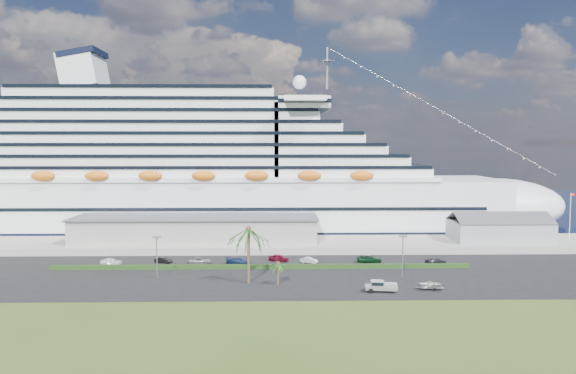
{
  "coord_description": "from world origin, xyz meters",
  "views": [
    {
      "loc": [
        -4.8,
        -100.01,
        26.41
      ],
      "look_at": [
        -2.04,
        30.0,
        16.22
      ],
      "focal_mm": 35.0,
      "sensor_mm": 36.0,
      "label": 1
    }
  ],
  "objects_px": {
    "parked_car_3": "(239,261)",
    "boat_trailer": "(432,285)",
    "cruise_ship": "(219,176)",
    "pickup_truck": "(381,286)"
  },
  "relations": [
    {
      "from": "parked_car_3",
      "to": "boat_trailer",
      "type": "height_order",
      "value": "parked_car_3"
    },
    {
      "from": "cruise_ship",
      "to": "pickup_truck",
      "type": "xyz_separation_m",
      "value": [
        35.21,
        -66.85,
        -15.48
      ]
    },
    {
      "from": "parked_car_3",
      "to": "boat_trailer",
      "type": "bearing_deg",
      "value": -107.49
    },
    {
      "from": "cruise_ship",
      "to": "parked_car_3",
      "type": "relative_size",
      "value": 34.98
    },
    {
      "from": "cruise_ship",
      "to": "boat_trailer",
      "type": "distance_m",
      "value": 81.01
    },
    {
      "from": "cruise_ship",
      "to": "pickup_truck",
      "type": "relative_size",
      "value": 32.53
    },
    {
      "from": "parked_car_3",
      "to": "pickup_truck",
      "type": "bearing_deg",
      "value": -116.91
    },
    {
      "from": "pickup_truck",
      "to": "cruise_ship",
      "type": "bearing_deg",
      "value": 117.78
    },
    {
      "from": "parked_car_3",
      "to": "cruise_ship",
      "type": "bearing_deg",
      "value": 24.53
    },
    {
      "from": "cruise_ship",
      "to": "pickup_truck",
      "type": "height_order",
      "value": "cruise_ship"
    }
  ]
}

